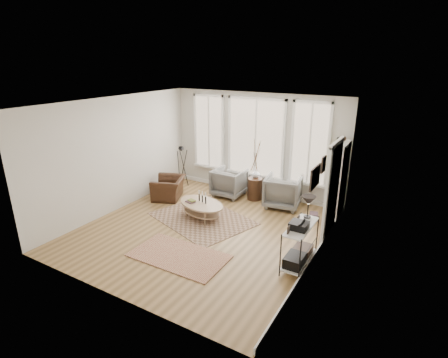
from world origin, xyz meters
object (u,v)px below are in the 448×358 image
Objects in this scene: side_table at (255,171)px; coffee_table at (201,206)px; bookcase at (337,181)px; armchair_right at (283,192)px; accent_chair at (169,188)px; armchair_left at (229,182)px; low_shelf at (300,241)px.

coffee_table is at bearing -109.02° from side_table.
bookcase reaches higher than side_table.
armchair_right is (1.48, 1.70, 0.10)m from coffee_table.
bookcase is at bearing 81.47° from accent_chair.
armchair_left is 0.94× the size of accent_chair.
armchair_left is at bearing -8.33° from armchair_right.
bookcase is 3.38m from coffee_table.
accent_chair is at bearing 10.23° from armchair_right.
accent_chair is at bearing 36.69° from armchair_left.
accent_chair is (-4.35, -1.10, -0.65)m from bookcase.
bookcase is 2.22× the size of armchair_right.
accent_chair is at bearing -151.64° from side_table.
armchair_left is at bearing 104.29° from accent_chair.
accent_chair is (-4.29, 1.43, -0.21)m from low_shelf.
coffee_table is 1.67× the size of armchair_left.
coffee_table is (-2.83, -1.73, -0.64)m from bookcase.
low_shelf is at bearing -15.93° from coffee_table.
side_table is at bearing 178.53° from bookcase.
armchair_left is 1.62m from armchair_right.
low_shelf is 1.41× the size of armchair_right.
armchair_right is 1.00× the size of accent_chair.
low_shelf is 1.41× the size of accent_chair.
bookcase is 2.22m from side_table.
bookcase is 2.56m from low_shelf.
bookcase is at bearing -179.14° from armchair_left.
bookcase reaches higher than coffee_table.
low_shelf is (-0.06, -2.52, -0.44)m from bookcase.
armchair_right reaches higher than coffee_table.
bookcase is at bearing 171.91° from armchair_right.
low_shelf is at bearing -91.28° from bookcase.
side_table reaches higher than low_shelf.
side_table is (0.62, 1.79, 0.51)m from coffee_table.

